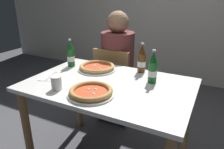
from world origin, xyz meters
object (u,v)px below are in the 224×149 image
object	(u,v)px
napkin_with_cutlery	(53,77)
pizza_margherita_near	(91,92)
diner_seated	(117,71)
paper_cup	(56,83)
dining_table_main	(109,97)
beer_bottle_left	(142,60)
beer_bottle_center	(71,55)
beer_bottle_right	(153,69)
pizza_marinara_far	(97,67)
chair_behind_table	(115,82)

from	to	relation	value
napkin_with_cutlery	pizza_margherita_near	bearing A→B (deg)	-16.76
diner_seated	paper_cup	distance (m)	0.94
dining_table_main	beer_bottle_left	bearing A→B (deg)	68.20
dining_table_main	paper_cup	world-z (taller)	paper_cup
beer_bottle_left	napkin_with_cutlery	world-z (taller)	beer_bottle_left
dining_table_main	napkin_with_cutlery	distance (m)	0.47
beer_bottle_center	beer_bottle_right	distance (m)	0.76
pizza_marinara_far	diner_seated	bearing A→B (deg)	92.52
beer_bottle_right	napkin_with_cutlery	world-z (taller)	beer_bottle_right
beer_bottle_right	paper_cup	world-z (taller)	beer_bottle_right
pizza_marinara_far	beer_bottle_left	size ratio (longest dim) A/B	1.33
diner_seated	paper_cup	world-z (taller)	diner_seated
beer_bottle_left	beer_bottle_center	world-z (taller)	same
napkin_with_cutlery	paper_cup	xyz separation A→B (m)	(0.18, -0.17, 0.04)
pizza_margherita_near	napkin_with_cutlery	world-z (taller)	pizza_margherita_near
beer_bottle_center	pizza_margherita_near	bearing A→B (deg)	-41.07
chair_behind_table	napkin_with_cutlery	bearing A→B (deg)	73.12
dining_table_main	beer_bottle_center	world-z (taller)	beer_bottle_center
chair_behind_table	beer_bottle_center	distance (m)	0.61
pizza_margherita_near	napkin_with_cutlery	xyz separation A→B (m)	(-0.44, 0.13, -0.02)
diner_seated	beer_bottle_left	world-z (taller)	diner_seated
pizza_margherita_near	beer_bottle_left	size ratio (longest dim) A/B	1.25
chair_behind_table	beer_bottle_center	world-z (taller)	beer_bottle_center
dining_table_main	napkin_with_cutlery	size ratio (longest dim) A/B	5.13
pizza_margherita_near	beer_bottle_left	bearing A→B (deg)	75.41
dining_table_main	diner_seated	world-z (taller)	diner_seated
beer_bottle_left	beer_bottle_right	size ratio (longest dim) A/B	1.00
beer_bottle_center	napkin_with_cutlery	xyz separation A→B (m)	(0.03, -0.28, -0.10)
paper_cup	pizza_marinara_far	bearing A→B (deg)	85.24
diner_seated	pizza_margherita_near	xyz separation A→B (m)	(0.24, -0.88, 0.19)
dining_table_main	pizza_margherita_near	distance (m)	0.26
paper_cup	beer_bottle_center	bearing A→B (deg)	115.77
dining_table_main	diner_seated	xyz separation A→B (m)	(-0.25, 0.66, -0.05)
diner_seated	beer_bottle_left	xyz separation A→B (m)	(0.38, -0.33, 0.27)
diner_seated	napkin_with_cutlery	bearing A→B (deg)	-104.91
diner_seated	pizza_margherita_near	world-z (taller)	diner_seated
beer_bottle_left	napkin_with_cutlery	xyz separation A→B (m)	(-0.58, -0.42, -0.10)
dining_table_main	pizza_marinara_far	distance (m)	0.34
beer_bottle_left	paper_cup	size ratio (longest dim) A/B	2.60
chair_behind_table	beer_bottle_left	xyz separation A→B (m)	(0.38, -0.28, 0.37)
pizza_margherita_near	beer_bottle_left	xyz separation A→B (m)	(0.14, 0.55, 0.08)
diner_seated	napkin_with_cutlery	xyz separation A→B (m)	(-0.20, -0.75, 0.17)
diner_seated	beer_bottle_center	distance (m)	0.59
beer_bottle_center	napkin_with_cutlery	world-z (taller)	beer_bottle_center
paper_cup	beer_bottle_left	bearing A→B (deg)	55.81
beer_bottle_left	dining_table_main	bearing A→B (deg)	-111.80
beer_bottle_left	beer_bottle_center	size ratio (longest dim) A/B	1.00
pizza_margherita_near	beer_bottle_left	world-z (taller)	beer_bottle_left
pizza_margherita_near	napkin_with_cutlery	bearing A→B (deg)	163.24
dining_table_main	pizza_margherita_near	bearing A→B (deg)	-93.14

